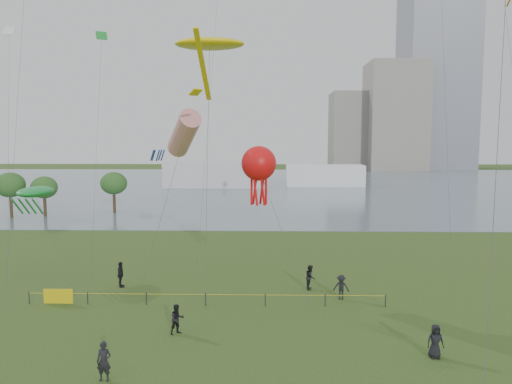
{
  "coord_description": "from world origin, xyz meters",
  "views": [
    {
      "loc": [
        0.72,
        -19.36,
        11.15
      ],
      "look_at": [
        0.0,
        10.0,
        8.0
      ],
      "focal_mm": 35.0,
      "sensor_mm": 36.0,
      "label": 1
    }
  ],
  "objects": [
    {
      "name": "spectator_d",
      "position": [
        9.26,
        5.29,
        0.88
      ],
      "size": [
        0.88,
        0.6,
        1.75
      ],
      "primitive_type": "imported",
      "rotation": [
        0.0,
        0.0,
        0.05
      ],
      "color": "black",
      "rests_on": "ground_plane"
    },
    {
      "name": "building_mid",
      "position": [
        46.0,
        162.0,
        19.0
      ],
      "size": [
        20.0,
        20.0,
        38.0
      ],
      "primitive_type": "cube",
      "color": "gray",
      "rests_on": "ground_plane"
    },
    {
      "name": "pavilion_right",
      "position": [
        14.0,
        98.0,
        2.5
      ],
      "size": [
        18.0,
        7.0,
        5.0
      ],
      "primitive_type": "cube",
      "color": "white",
      "rests_on": "ground_plane"
    },
    {
      "name": "spectator_a",
      "position": [
        -4.47,
        8.1,
        0.86
      ],
      "size": [
        1.06,
        1.01,
        1.73
      ],
      "primitive_type": "imported",
      "rotation": [
        0.0,
        0.0,
        0.59
      ],
      "color": "black",
      "rests_on": "ground_plane"
    },
    {
      "name": "lake",
      "position": [
        0.0,
        100.0,
        0.02
      ],
      "size": [
        400.0,
        120.0,
        0.08
      ],
      "primitive_type": "cube",
      "color": "slate",
      "rests_on": "ground_plane"
    },
    {
      "name": "kite_stingray",
      "position": [
        -3.97,
        21.01,
        18.57
      ],
      "size": [
        5.56,
        10.5,
        19.07
      ],
      "rotation": [
        0.0,
        0.0,
        -0.04
      ],
      "color": "#3F3F42"
    },
    {
      "name": "tower",
      "position": [
        62.0,
        168.0,
        60.0
      ],
      "size": [
        24.0,
        24.0,
        120.0
      ],
      "primitive_type": "cube",
      "color": "slate",
      "rests_on": "ground_plane"
    },
    {
      "name": "building_low",
      "position": [
        32.0,
        168.0,
        14.0
      ],
      "size": [
        16.0,
        18.0,
        28.0
      ],
      "primitive_type": "cube",
      "color": "gray",
      "rests_on": "ground_plane"
    },
    {
      "name": "spectator_b",
      "position": [
        5.82,
        14.54,
        0.87
      ],
      "size": [
        1.24,
        0.9,
        1.73
      ],
      "primitive_type": "imported",
      "rotation": [
        0.0,
        0.0,
        -0.25
      ],
      "color": "black",
      "rests_on": "ground_plane"
    },
    {
      "name": "kite_windsock",
      "position": [
        -5.72,
        18.66,
        11.51
      ],
      "size": [
        4.76,
        4.97,
        13.36
      ],
      "rotation": [
        0.0,
        0.0,
        -0.08
      ],
      "color": "#3F3F42"
    },
    {
      "name": "spectator_f",
      "position": [
        -6.84,
        2.48,
        0.93
      ],
      "size": [
        0.69,
        0.46,
        1.86
      ],
      "primitive_type": "imported",
      "rotation": [
        0.0,
        0.0,
        -0.03
      ],
      "color": "black",
      "rests_on": "ground_plane"
    },
    {
      "name": "spectator_g",
      "position": [
        3.88,
        16.87,
        0.91
      ],
      "size": [
        0.81,
        0.98,
        1.82
      ],
      "primitive_type": "imported",
      "rotation": [
        0.0,
        0.0,
        1.42
      ],
      "color": "black",
      "rests_on": "ground_plane"
    },
    {
      "name": "kite_creature",
      "position": [
        -18.58,
        21.26,
        6.74
      ],
      "size": [
        7.69,
        10.58,
        7.21
      ],
      "rotation": [
        0.0,
        0.0,
        -0.43
      ],
      "color": "#3F3F42"
    },
    {
      "name": "pavilion_left",
      "position": [
        -12.0,
        95.0,
        3.0
      ],
      "size": [
        22.0,
        8.0,
        6.0
      ],
      "primitive_type": "cube",
      "color": "silver",
      "rests_on": "ground_plane"
    },
    {
      "name": "kite_octopus",
      "position": [
        0.07,
        15.13,
        9.39
      ],
      "size": [
        4.73,
        5.45,
        10.66
      ],
      "rotation": [
        0.0,
        0.0,
        -0.03
      ],
      "color": "#3F3F42"
    },
    {
      "name": "spectator_c",
      "position": [
        -10.37,
        17.0,
        0.97
      ],
      "size": [
        0.59,
        1.18,
        1.94
      ],
      "primitive_type": "imported",
      "rotation": [
        0.0,
        0.0,
        1.68
      ],
      "color": "black",
      "rests_on": "ground_plane"
    },
    {
      "name": "fence",
      "position": [
        -9.57,
        13.03,
        0.55
      ],
      "size": [
        24.07,
        0.07,
        1.05
      ],
      "color": "black",
      "rests_on": "ground_plane"
    }
  ]
}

